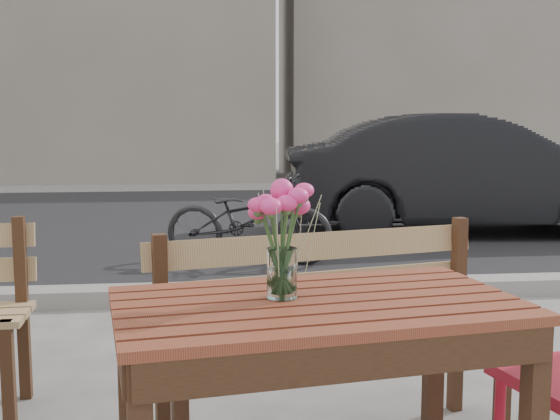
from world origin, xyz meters
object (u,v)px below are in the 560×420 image
object	(u,v)px
main_vase	(282,225)
bicycle	(249,219)
parked_car	(466,174)
main_table	(317,339)

from	to	relation	value
main_vase	bicycle	size ratio (longest dim) A/B	0.24
bicycle	main_vase	bearing A→B (deg)	-165.53
parked_car	bicycle	world-z (taller)	parked_car
parked_car	bicycle	bearing A→B (deg)	124.28
parked_car	main_vase	bearing A→B (deg)	158.95
main_table	parked_car	distance (m)	6.19
main_vase	parked_car	world-z (taller)	parked_car
main_vase	bicycle	xyz separation A→B (m)	(0.18, 4.14, -0.56)
parked_car	main_table	bearing A→B (deg)	159.95
main_vase	parked_car	size ratio (longest dim) A/B	0.09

